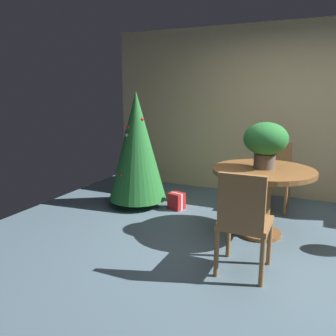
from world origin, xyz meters
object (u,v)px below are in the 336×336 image
at_px(wooden_chair_near, 243,219).
at_px(wooden_chair_far, 275,172).
at_px(gift_box_red, 176,201).
at_px(flower_vase, 266,141).
at_px(holiday_tree, 137,146).
at_px(round_dining_table, 263,185).

xyz_separation_m(wooden_chair_near, wooden_chair_far, (0.00, 1.98, -0.02)).
bearing_deg(wooden_chair_far, gift_box_red, -153.68).
xyz_separation_m(flower_vase, wooden_chair_near, (0.00, -0.99, -0.55)).
bearing_deg(flower_vase, wooden_chair_near, -89.99).
relative_size(holiday_tree, gift_box_red, 6.96).
bearing_deg(wooden_chair_near, round_dining_table, 90.00).
distance_m(round_dining_table, holiday_tree, 1.85).
xyz_separation_m(round_dining_table, flower_vase, (-0.00, 0.02, 0.50)).
bearing_deg(gift_box_red, round_dining_table, -18.82).
height_order(wooden_chair_far, gift_box_red, wooden_chair_far).
bearing_deg(gift_box_red, flower_vase, -17.93).
distance_m(wooden_chair_near, gift_box_red, 1.89).
relative_size(wooden_chair_near, gift_box_red, 4.09).
bearing_deg(wooden_chair_far, flower_vase, -90.01).
bearing_deg(round_dining_table, gift_box_red, 161.18).
height_order(wooden_chair_near, holiday_tree, holiday_tree).
bearing_deg(round_dining_table, wooden_chair_near, -90.00).
height_order(flower_vase, gift_box_red, flower_vase).
xyz_separation_m(flower_vase, wooden_chair_far, (0.00, 1.00, -0.57)).
xyz_separation_m(round_dining_table, wooden_chair_far, (0.00, 1.02, -0.07)).
bearing_deg(wooden_chair_near, holiday_tree, 143.80).
distance_m(holiday_tree, gift_box_red, 0.95).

